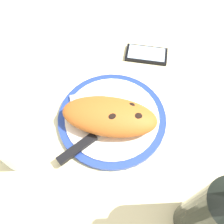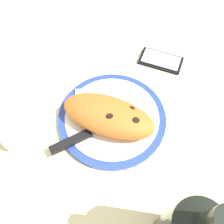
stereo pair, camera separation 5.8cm
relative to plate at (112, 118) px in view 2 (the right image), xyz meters
The scene contains 7 objects.
ground_plane 2.25cm from the plate, ahead, with size 150.00×150.00×3.00cm, color beige.
plate is the anchor object (origin of this frame).
calzone 4.02cm from the plate, 68.26° to the left, with size 24.12×14.44×5.62cm.
fork 7.44cm from the plate, 59.08° to the right, with size 17.19×4.11×0.40cm.
knife 9.00cm from the plate, 48.69° to the left, with size 19.73×15.58×1.20cm.
smartphone 23.88cm from the plate, 117.46° to the right, with size 13.21×8.66×1.16cm.
water_glass 23.72cm from the plate, 22.94° to the left, with size 6.80×6.80×8.10cm.
Camera 2 is at (-4.71, 29.15, 53.98)cm, focal length 38.90 mm.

